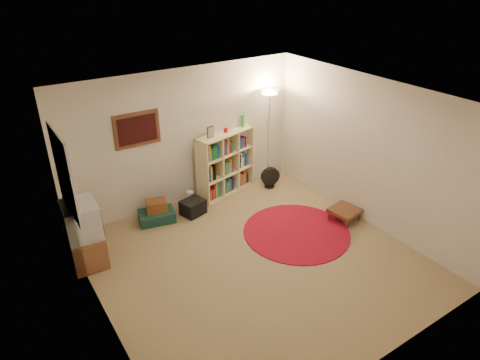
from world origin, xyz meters
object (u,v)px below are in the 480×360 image
object	(u,v)px
floor_fan	(270,177)
suitcase	(157,216)
bookshelf	(225,164)
floor_lamp	(269,106)
side_table	(345,211)
tv_stand	(84,235)

from	to	relation	value
floor_fan	suitcase	distance (m)	2.41
bookshelf	floor_lamp	xyz separation A→B (m)	(0.97, -0.08, 0.99)
floor_fan	side_table	distance (m)	1.73
bookshelf	floor_lamp	size ratio (longest dim) A/B	0.77
bookshelf	floor_lamp	bearing A→B (deg)	-18.33
bookshelf	tv_stand	bearing A→B (deg)	-179.14
side_table	floor_lamp	bearing A→B (deg)	97.07
tv_stand	floor_fan	bearing A→B (deg)	9.25
suitcase	bookshelf	bearing A→B (deg)	22.27
bookshelf	side_table	xyz separation A→B (m)	(1.21, -2.03, -0.42)
bookshelf	suitcase	bearing A→B (deg)	175.91
bookshelf	suitcase	distance (m)	1.65
bookshelf	side_table	distance (m)	2.40
bookshelf	tv_stand	xyz separation A→B (m)	(-2.87, -0.73, -0.12)
floor_lamp	tv_stand	world-z (taller)	floor_lamp
floor_fan	suitcase	bearing A→B (deg)	-164.98
tv_stand	suitcase	world-z (taller)	tv_stand
floor_fan	suitcase	world-z (taller)	floor_fan
bookshelf	floor_fan	world-z (taller)	bookshelf
suitcase	side_table	distance (m)	3.28
floor_fan	suitcase	size ratio (longest dim) A/B	0.64
floor_lamp	tv_stand	xyz separation A→B (m)	(-3.84, -0.65, -1.11)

